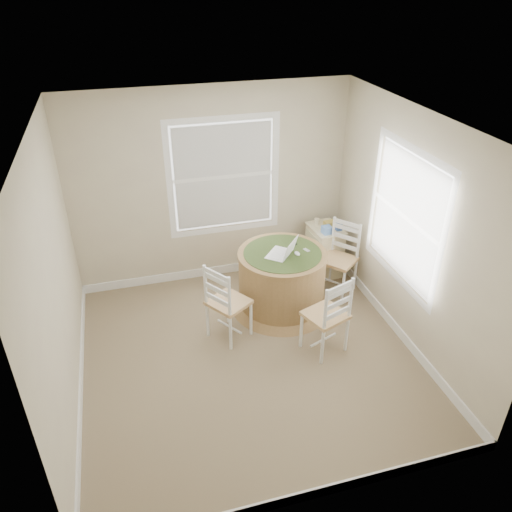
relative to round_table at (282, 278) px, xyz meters
name	(u,v)px	position (x,y,z in m)	size (l,w,h in m)	color
room	(260,246)	(-0.48, -0.66, 0.87)	(3.64, 3.64, 2.64)	#8E805A
round_table	(282,278)	(0.00, 0.00, 0.00)	(1.27, 1.27, 0.78)	olive
chair_left	(229,302)	(-0.77, -0.39, 0.05)	(0.42, 0.40, 0.95)	white
chair_near	(325,315)	(0.20, -0.91, 0.05)	(0.42, 0.40, 0.95)	white
chair_right	(338,260)	(0.81, 0.13, 0.05)	(0.42, 0.40, 0.95)	white
laptop	(282,253)	(-0.02, -0.04, 0.39)	(0.45, 0.45, 0.24)	white
mouse	(297,254)	(0.16, -0.07, 0.36)	(0.06, 0.10, 0.03)	white
phone	(307,250)	(0.30, -0.02, 0.35)	(0.04, 0.09, 0.02)	#B7BABF
keys	(294,245)	(0.20, 0.15, 0.36)	(0.06, 0.05, 0.03)	black
corner_chest	(324,250)	(0.83, 0.62, -0.07)	(0.43, 0.56, 0.70)	beige
tissue_box	(327,229)	(0.78, 0.49, 0.32)	(0.12, 0.12, 0.10)	#6394E3
box_yellow	(329,224)	(0.90, 0.67, 0.30)	(0.15, 0.10, 0.06)	gold
box_blue	(337,226)	(0.95, 0.53, 0.33)	(0.08, 0.08, 0.12)	#385AA8
cup_cream	(318,222)	(0.75, 0.73, 0.32)	(0.07, 0.07, 0.09)	beige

